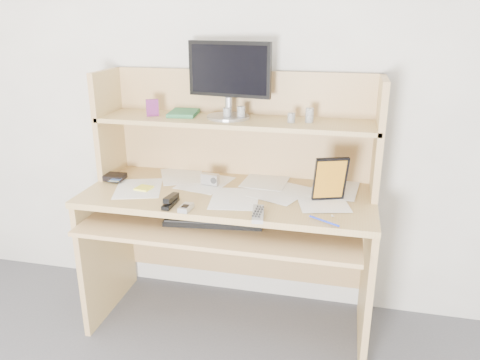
% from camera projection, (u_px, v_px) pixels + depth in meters
% --- Properties ---
extents(back_wall, '(3.60, 0.04, 2.50)m').
position_uv_depth(back_wall, '(243.00, 80.00, 2.40)').
color(back_wall, silver).
rests_on(back_wall, floor).
extents(desk, '(1.40, 0.70, 1.30)m').
position_uv_depth(desk, '(233.00, 197.00, 2.36)').
color(desk, tan).
rests_on(desk, floor).
extents(paper_clutter, '(1.32, 0.54, 0.01)m').
position_uv_depth(paper_clutter, '(229.00, 192.00, 2.27)').
color(paper_clutter, white).
rests_on(paper_clutter, desk).
extents(keyboard, '(0.47, 0.22, 0.03)m').
position_uv_depth(keyboard, '(214.00, 219.00, 2.18)').
color(keyboard, black).
rests_on(keyboard, desk).
extents(tv_remote, '(0.07, 0.18, 0.02)m').
position_uv_depth(tv_remote, '(258.00, 214.00, 1.99)').
color(tv_remote, gray).
rests_on(tv_remote, paper_clutter).
extents(flip_phone, '(0.05, 0.09, 0.02)m').
position_uv_depth(flip_phone, '(186.00, 207.00, 2.05)').
color(flip_phone, silver).
rests_on(flip_phone, paper_clutter).
extents(stapler, '(0.04, 0.13, 0.04)m').
position_uv_depth(stapler, '(170.00, 200.00, 2.10)').
color(stapler, black).
rests_on(stapler, paper_clutter).
extents(wallet, '(0.11, 0.09, 0.03)m').
position_uv_depth(wallet, '(115.00, 177.00, 2.43)').
color(wallet, black).
rests_on(wallet, paper_clutter).
extents(sticky_note_pad, '(0.08, 0.08, 0.01)m').
position_uv_depth(sticky_note_pad, '(144.00, 188.00, 2.31)').
color(sticky_note_pad, '#FFEE43').
rests_on(sticky_note_pad, desk).
extents(digital_camera, '(0.09, 0.05, 0.05)m').
position_uv_depth(digital_camera, '(210.00, 179.00, 2.35)').
color(digital_camera, '#AAAAAC').
rests_on(digital_camera, paper_clutter).
extents(game_case, '(0.15, 0.07, 0.21)m').
position_uv_depth(game_case, '(330.00, 179.00, 2.11)').
color(game_case, black).
rests_on(game_case, paper_clutter).
extents(blue_pen, '(0.13, 0.08, 0.01)m').
position_uv_depth(blue_pen, '(324.00, 221.00, 1.93)').
color(blue_pen, '#1A2EC4').
rests_on(blue_pen, paper_clutter).
extents(card_box, '(0.06, 0.05, 0.08)m').
position_uv_depth(card_box, '(152.00, 108.00, 2.35)').
color(card_box, maroon).
rests_on(card_box, desk).
extents(shelf_book, '(0.16, 0.20, 0.02)m').
position_uv_depth(shelf_book, '(184.00, 113.00, 2.39)').
color(shelf_book, '#2D7246').
rests_on(shelf_book, desk).
extents(chip_stack_a, '(0.04, 0.04, 0.05)m').
position_uv_depth(chip_stack_a, '(227.00, 113.00, 2.29)').
color(chip_stack_a, black).
rests_on(chip_stack_a, desk).
extents(chip_stack_b, '(0.05, 0.05, 0.06)m').
position_uv_depth(chip_stack_b, '(241.00, 113.00, 2.28)').
color(chip_stack_b, white).
rests_on(chip_stack_b, desk).
extents(chip_stack_c, '(0.05, 0.05, 0.05)m').
position_uv_depth(chip_stack_c, '(291.00, 118.00, 2.21)').
color(chip_stack_c, black).
rests_on(chip_stack_c, desk).
extents(chip_stack_d, '(0.04, 0.04, 0.07)m').
position_uv_depth(chip_stack_d, '(310.00, 115.00, 2.21)').
color(chip_stack_d, silver).
rests_on(chip_stack_d, desk).
extents(monitor, '(0.42, 0.21, 0.37)m').
position_uv_depth(monitor, '(229.00, 78.00, 2.27)').
color(monitor, '#A8A9AD').
rests_on(monitor, desk).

